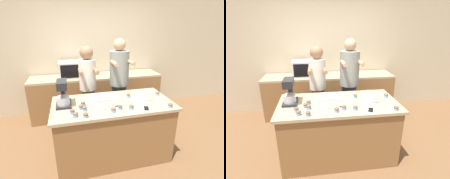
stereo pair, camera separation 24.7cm
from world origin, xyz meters
TOP-DOWN VIEW (x-y plane):
  - ground_plane at (0.00, 0.00)m, footprint 16.00×16.00m
  - back_wall at (0.00, 1.79)m, footprint 10.00×0.06m
  - island_counter at (0.00, 0.00)m, footprint 1.70×0.85m
  - back_counter at (0.00, 1.44)m, footprint 2.80×0.60m
  - person_left at (-0.27, 0.69)m, footprint 0.31×0.48m
  - person_right at (0.30, 0.69)m, footprint 0.36×0.51m
  - stand_mixer at (-0.68, 0.07)m, footprint 0.20×0.30m
  - mixing_bowl at (0.45, -0.02)m, footprint 0.26×0.26m
  - baking_tray at (-0.08, 0.19)m, footprint 0.37×0.28m
  - microwave_oven at (-0.50, 1.43)m, footprint 0.54×0.37m
  - cell_phone at (0.38, -0.31)m, footprint 0.12×0.16m
  - small_plate at (-0.23, -0.13)m, footprint 0.20×0.20m
  - knife at (0.08, -0.12)m, footprint 0.21×0.10m
  - cupcake_0 at (-0.57, -0.21)m, footprint 0.06×0.06m
  - cupcake_1 at (0.04, -0.23)m, footprint 0.06×0.06m
  - cupcake_2 at (0.70, -0.35)m, footprint 0.06×0.06m
  - cupcake_3 at (0.28, 0.12)m, footprint 0.06×0.06m
  - cupcake_4 at (0.74, 0.08)m, footprint 0.06×0.06m
  - cupcake_5 at (-0.42, -0.34)m, footprint 0.06×0.06m
  - cupcake_6 at (-0.46, -0.10)m, footprint 0.06×0.06m
  - cupcake_7 at (-0.54, -0.31)m, footprint 0.06×0.06m
  - cupcake_8 at (-0.42, -0.16)m, footprint 0.06×0.06m
  - cupcake_9 at (-0.06, -0.29)m, footprint 0.06×0.06m
  - cupcake_10 at (-0.42, -0.01)m, footprint 0.06×0.06m
  - cupcake_11 at (0.19, -0.26)m, footprint 0.06×0.06m

SIDE VIEW (x-z plane):
  - ground_plane at x=0.00m, z-range 0.00..0.00m
  - island_counter at x=0.00m, z-range 0.00..0.90m
  - back_counter at x=0.00m, z-range 0.00..0.91m
  - person_left at x=-0.27m, z-range 0.06..1.68m
  - knife at x=0.08m, z-range 0.90..0.91m
  - cell_phone at x=0.38m, z-range 0.90..0.91m
  - small_plate at x=-0.23m, z-range 0.90..0.92m
  - person_right at x=0.30m, z-range 0.05..1.78m
  - baking_tray at x=-0.08m, z-range 0.90..0.94m
  - cupcake_0 at x=-0.57m, z-range 0.90..0.96m
  - cupcake_1 at x=0.04m, z-range 0.90..0.96m
  - cupcake_2 at x=0.70m, z-range 0.90..0.96m
  - cupcake_3 at x=0.28m, z-range 0.90..0.96m
  - cupcake_4 at x=0.74m, z-range 0.90..0.96m
  - cupcake_5 at x=-0.42m, z-range 0.90..0.96m
  - cupcake_6 at x=-0.46m, z-range 0.90..0.96m
  - cupcake_7 at x=-0.54m, z-range 0.90..0.96m
  - cupcake_8 at x=-0.42m, z-range 0.90..0.96m
  - cupcake_9 at x=-0.06m, z-range 0.90..0.96m
  - cupcake_10 at x=-0.42m, z-range 0.90..0.96m
  - cupcake_11 at x=0.19m, z-range 0.90..0.96m
  - mixing_bowl at x=0.45m, z-range 0.90..1.03m
  - stand_mixer at x=-0.68m, z-range 0.88..1.23m
  - microwave_oven at x=-0.50m, z-range 0.91..1.24m
  - back_wall at x=0.00m, z-range 0.00..2.70m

